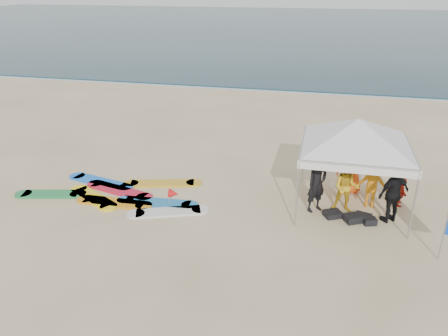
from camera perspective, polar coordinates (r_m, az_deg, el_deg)
name	(u,v)px	position (r m, az deg, el deg)	size (l,w,h in m)	color
ground	(195,247)	(11.69, -3.81, -10.32)	(120.00, 120.00, 0.00)	beige
ocean	(310,26)	(69.62, 11.19, 17.76)	(160.00, 84.00, 0.08)	#0C2633
shoreline_foam	(277,90)	(28.37, 6.93, 10.10)	(160.00, 1.20, 0.01)	silver
person_black_a	(317,183)	(13.28, 12.02, -1.96)	(0.66, 0.43, 1.80)	black
person_yellow	(346,188)	(13.50, 15.65, -2.48)	(0.76, 0.59, 1.56)	gold
person_orange_a	(372,183)	(14.03, 18.75, -1.89)	(1.00, 0.58, 1.55)	orange
person_black_b	(393,193)	(13.32, 21.26, -3.11)	(1.05, 0.44, 1.78)	black
person_orange_b	(352,166)	(14.69, 16.37, 0.24)	(0.91, 0.59, 1.86)	#E54F14
person_seated	(401,190)	(14.55, 22.08, -2.72)	(0.91, 0.29, 0.98)	red
canopy_tent	(359,119)	(13.06, 17.25, 6.11)	(4.30, 4.30, 3.24)	#A5A5A8
marker_pennant	(174,194)	(13.37, -6.60, -3.34)	(0.28, 0.28, 0.64)	#A5A5A8
gear_pile	(353,217)	(13.36, 16.47, -6.19)	(1.56, 0.74, 0.22)	black
surfboard_spread	(122,195)	(14.60, -13.19, -3.43)	(6.08, 2.98, 0.07)	#2073AE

